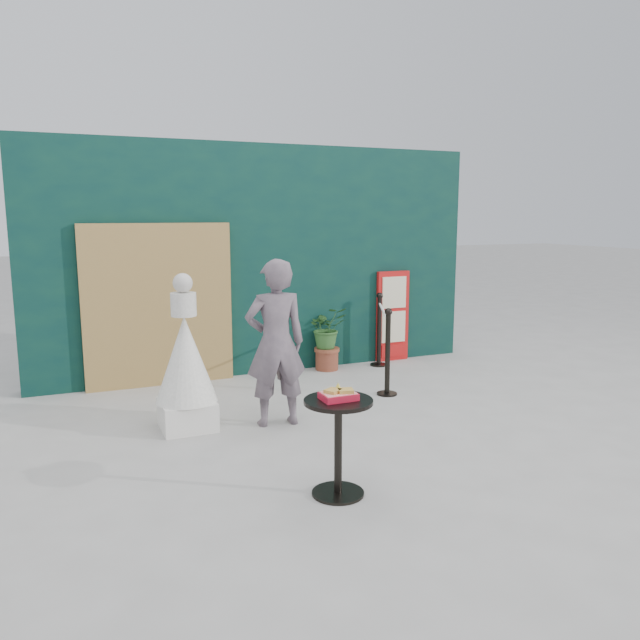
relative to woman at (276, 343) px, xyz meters
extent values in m
plane|color=#ADAAA5|center=(0.58, -0.98, -0.84)|extent=(60.00, 60.00, 0.00)
cube|color=#092928|center=(0.58, 2.17, 0.66)|extent=(6.00, 0.30, 3.00)
cube|color=tan|center=(-0.82, 1.96, 0.16)|extent=(1.80, 0.08, 2.00)
imported|color=slate|center=(0.00, 0.00, 0.00)|extent=(0.65, 0.45, 1.68)
cube|color=red|center=(2.48, 1.98, -0.19)|extent=(0.50, 0.06, 1.30)
cube|color=beige|center=(2.48, 1.94, 0.16)|extent=(0.38, 0.02, 0.45)
cube|color=beige|center=(2.48, 1.94, -0.34)|extent=(0.38, 0.02, 0.45)
cube|color=red|center=(2.48, 1.94, -0.69)|extent=(0.38, 0.02, 0.18)
cube|color=white|center=(-0.85, 0.23, -0.70)|extent=(0.52, 0.52, 0.28)
cone|color=white|center=(-0.85, 0.23, -0.13)|extent=(0.60, 0.60, 0.85)
cylinder|color=white|center=(-0.85, 0.23, 0.41)|extent=(0.25, 0.25, 0.23)
sphere|color=beige|center=(-0.85, 0.23, 0.62)|extent=(0.19, 0.19, 0.19)
cylinder|color=black|center=(-0.11, -1.71, -0.83)|extent=(0.40, 0.40, 0.02)
cylinder|color=black|center=(-0.11, -1.71, -0.48)|extent=(0.06, 0.06, 0.72)
cylinder|color=black|center=(-0.11, -1.71, -0.11)|extent=(0.52, 0.52, 0.03)
cube|color=red|center=(-0.11, -1.71, -0.07)|extent=(0.26, 0.19, 0.05)
cube|color=red|center=(-0.11, -1.71, -0.04)|extent=(0.24, 0.17, 0.00)
cube|color=gold|center=(-0.15, -1.70, -0.02)|extent=(0.15, 0.14, 0.02)
cube|color=gold|center=(-0.06, -1.73, -0.02)|extent=(0.13, 0.13, 0.02)
cone|color=gold|center=(-0.09, -1.66, -0.01)|extent=(0.06, 0.06, 0.06)
cylinder|color=brown|center=(1.38, 1.84, -0.71)|extent=(0.31, 0.31, 0.26)
cylinder|color=brown|center=(1.38, 1.84, -0.56)|extent=(0.34, 0.34, 0.04)
imported|color=#306029|center=(1.38, 1.84, -0.25)|extent=(0.51, 0.44, 0.57)
cylinder|color=black|center=(1.55, 0.47, -0.83)|extent=(0.24, 0.24, 0.02)
cylinder|color=black|center=(1.55, 0.47, -0.36)|extent=(0.06, 0.06, 0.96)
sphere|color=black|center=(1.55, 0.47, 0.15)|extent=(0.09, 0.09, 0.09)
cylinder|color=black|center=(2.15, 1.77, -0.83)|extent=(0.24, 0.24, 0.02)
cylinder|color=black|center=(2.15, 1.77, -0.36)|extent=(0.06, 0.06, 0.96)
sphere|color=black|center=(2.15, 1.77, 0.15)|extent=(0.09, 0.09, 0.09)
cylinder|color=white|center=(1.85, 1.12, 0.04)|extent=(0.63, 1.31, 0.03)
camera|label=1|loc=(-2.00, -5.75, 1.27)|focal=35.00mm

